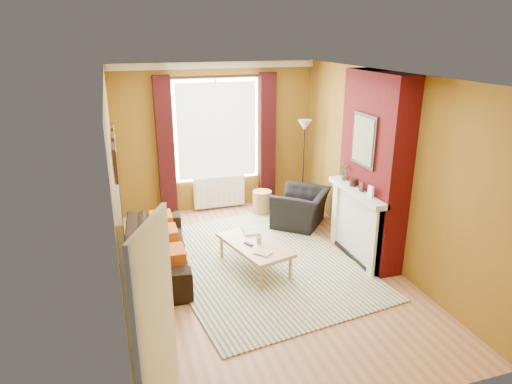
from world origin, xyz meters
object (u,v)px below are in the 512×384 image
armchair (301,208)px  coffee_table (254,246)px  floor_lamp (304,140)px  wicker_stool (262,202)px  sofa (157,249)px

armchair → coffee_table: (-1.28, -1.31, 0.04)m
coffee_table → floor_lamp: size_ratio=0.76×
armchair → wicker_stool: bearing=-105.5°
armchair → coffee_table: bearing=-4.5°
sofa → floor_lamp: floor_lamp is taller
floor_lamp → wicker_stool: bearing=179.1°
armchair → coffee_table: 1.83m
sofa → floor_lamp: (2.96, 1.57, 1.08)m
coffee_table → sofa: bearing=146.7°
sofa → wicker_stool: bearing=-49.2°
coffee_table → wicker_stool: bearing=53.4°
floor_lamp → coffee_table: bearing=-128.6°
sofa → wicker_stool: 2.67m
wicker_stool → sofa: bearing=-143.5°
wicker_stool → armchair: bearing=-55.5°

